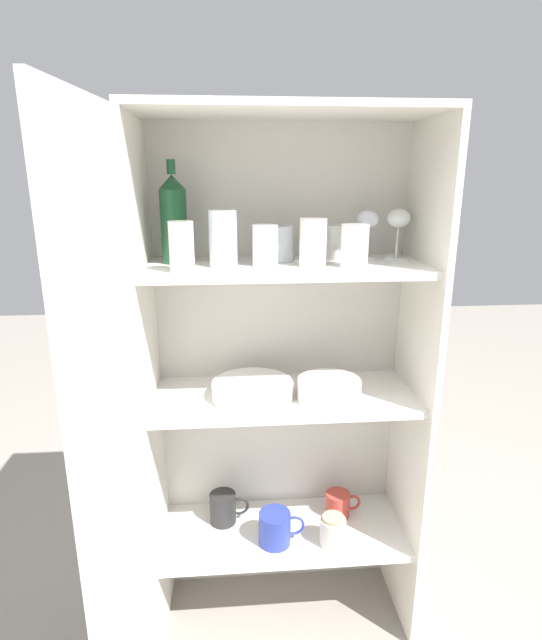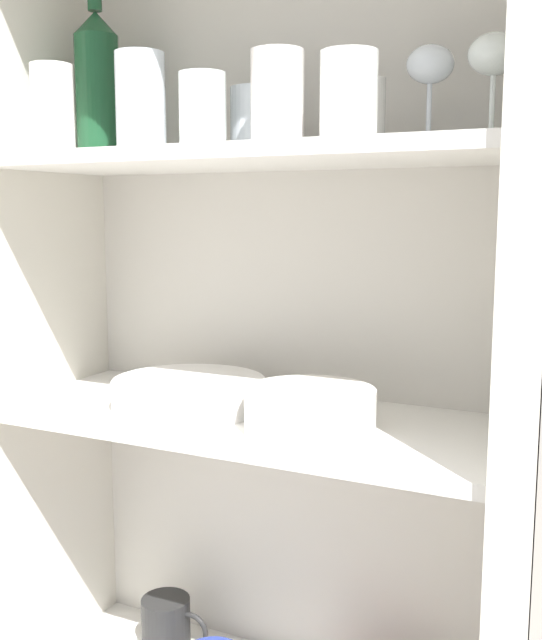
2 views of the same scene
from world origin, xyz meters
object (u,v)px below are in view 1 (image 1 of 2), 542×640
Objects in this scene: wine_bottle at (174,219)px; coffee_mug_primary at (275,528)px; plate_stack_white at (253,390)px; mixing_bowl_large at (329,389)px; storage_jar at (333,531)px.

coffee_mug_primary is at bearing -21.06° from wine_bottle.
mixing_bowl_large is (0.22, -0.03, 0.01)m from plate_stack_white.
mixing_bowl_large is (0.42, -0.10, -0.47)m from wine_bottle.
mixing_bowl_large reaches higher than plate_stack_white.
plate_stack_white reaches higher than storage_jar.
mixing_bowl_large is 1.27× the size of coffee_mug_primary.
wine_bottle is 0.96m from coffee_mug_primary.
wine_bottle is at bearing 164.22° from storage_jar.
coffee_mug_primary is 1.45× the size of storage_jar.
wine_bottle is 0.52m from plate_stack_white.
wine_bottle reaches higher than coffee_mug_primary.
plate_stack_white is 0.22m from mixing_bowl_large.
coffee_mug_primary is (-0.15, -0.01, -0.45)m from mixing_bowl_large.
plate_stack_white is at bearing -16.57° from wine_bottle.
plate_stack_white is at bearing 146.20° from coffee_mug_primary.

